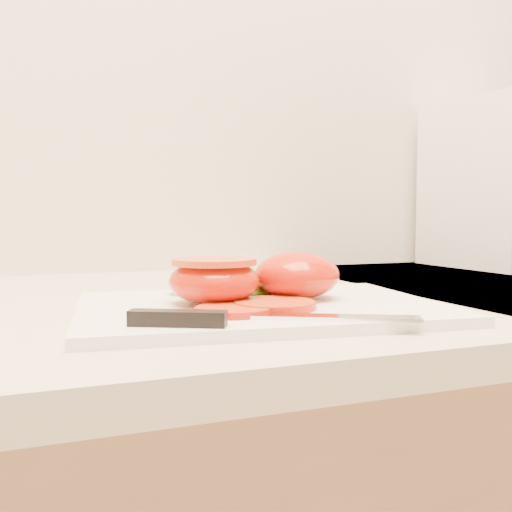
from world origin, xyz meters
name	(u,v)px	position (x,y,z in m)	size (l,w,h in m)	color
cutting_board	(260,308)	(-0.04, 1.54, 0.94)	(0.34, 0.25, 0.01)	white
tomato_half_dome	(297,275)	(0.00, 1.55, 0.96)	(0.09, 0.09, 0.05)	red
tomato_half_cut	(214,279)	(-0.09, 1.55, 0.96)	(0.09, 0.09, 0.04)	red
tomato_slice_0	(274,305)	(-0.04, 1.50, 0.94)	(0.07, 0.07, 0.01)	#DE5121
tomato_slice_1	(233,310)	(-0.09, 1.49, 0.94)	(0.07, 0.07, 0.01)	#DE5121
lettuce_leaf_0	(230,282)	(-0.05, 1.61, 0.95)	(0.13, 0.09, 0.02)	#6BC133
knife	(237,318)	(-0.10, 1.45, 0.94)	(0.23, 0.09, 0.01)	silver
appliance	(503,186)	(0.57, 1.85, 1.08)	(0.20, 0.25, 0.30)	white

